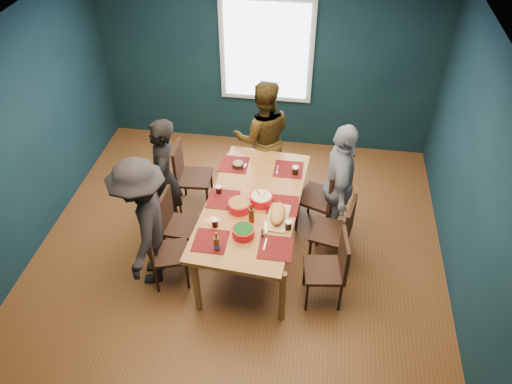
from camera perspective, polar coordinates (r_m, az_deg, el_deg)
room at (r=5.57m, az=-1.80°, el=4.93°), size 5.01×5.01×2.71m
dining_table at (r=5.78m, az=-0.37°, el=-1.75°), size 1.19×2.16×0.80m
chair_left_far at (r=6.62m, az=-7.90°, el=2.32°), size 0.47×0.47×0.97m
chair_left_mid at (r=6.00m, az=-9.32°, el=-3.16°), size 0.42×0.42×0.88m
chair_left_near at (r=5.69m, az=-10.80°, el=-6.37°), size 0.50×0.50×0.89m
chair_right_far at (r=6.22m, az=8.10°, el=-0.20°), size 0.59×0.59×1.02m
chair_right_mid at (r=5.83m, az=9.48°, el=-4.18°), size 0.51×0.51×0.96m
chair_right_near at (r=5.46m, az=8.78°, el=-8.21°), size 0.48×0.48×0.93m
person_far_left at (r=6.17m, az=-10.45°, el=1.57°), size 0.50×0.65×1.60m
person_back at (r=6.74m, az=0.79°, el=6.25°), size 0.91×0.78×1.65m
person_right at (r=6.00m, az=9.51°, el=0.69°), size 0.48×1.00×1.65m
person_near_left at (r=5.56m, az=-12.74°, el=-3.56°), size 0.79×1.16×1.65m
bowl_salad at (r=5.61m, az=-1.92°, el=-1.55°), size 0.26×0.26×0.11m
bowl_dumpling at (r=5.69m, az=0.61°, el=-0.79°), size 0.26×0.26×0.25m
bowl_herbs at (r=5.30m, az=-1.46°, el=-4.54°), size 0.24×0.24×0.11m
cutting_board at (r=5.50m, az=2.50°, el=-2.59°), size 0.28×0.57×0.13m
small_bowl at (r=6.24m, az=-2.05°, el=3.15°), size 0.15×0.15×0.06m
beer_bottle_a at (r=5.15m, az=-4.51°, el=-5.92°), size 0.07×0.07×0.24m
beer_bottle_b at (r=5.43m, az=-0.53°, el=-2.62°), size 0.06×0.06×0.25m
cola_glass_a at (r=5.42m, az=-4.72°, el=-3.49°), size 0.07×0.07×0.10m
cola_glass_b at (r=5.39m, az=3.73°, el=-3.75°), size 0.08×0.08×0.11m
cola_glass_c at (r=6.12m, az=4.52°, el=2.51°), size 0.08×0.08×0.11m
cola_glass_d at (r=5.84m, az=-4.27°, el=0.30°), size 0.07×0.07×0.10m
napkin_a at (r=5.70m, az=2.83°, el=-1.53°), size 0.19×0.19×0.00m
napkin_b at (r=5.52m, az=-4.98°, el=-3.28°), size 0.19×0.19×0.00m
napkin_c at (r=5.23m, az=1.79°, el=-6.20°), size 0.18×0.18×0.00m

